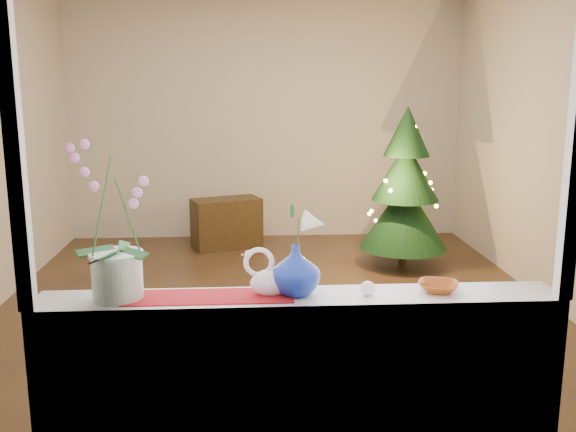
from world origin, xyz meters
name	(u,v)px	position (x,y,z in m)	size (l,w,h in m)	color
ground	(276,308)	(0.00, 0.00, 0.00)	(5.00, 5.00, 0.00)	#321F14
wall_back	(266,121)	(0.00, 2.50, 1.35)	(4.50, 0.10, 2.70)	beige
wall_front	(303,200)	(0.00, -2.50, 1.35)	(4.50, 0.10, 2.70)	beige
wall_right	(560,139)	(2.25, 0.00, 1.35)	(0.10, 5.00, 2.70)	beige
window_apron	(301,411)	(0.00, -2.46, 0.44)	(2.20, 0.08, 0.88)	white
windowsill	(300,300)	(0.00, -2.37, 0.90)	(2.20, 0.26, 0.04)	white
window_frame	(303,108)	(0.00, -2.47, 1.70)	(2.22, 0.06, 1.60)	white
runner	(209,297)	(-0.38, -2.37, 0.92)	(0.70, 0.20, 0.01)	maroon
orchid_pot	(114,221)	(-0.75, -2.37, 1.25)	(0.22, 0.22, 0.65)	beige
swan	(270,273)	(-0.12, -2.36, 1.02)	(0.23, 0.11, 0.20)	white
blue_vase	(296,266)	(-0.02, -2.35, 1.04)	(0.24, 0.24, 0.25)	navy
lily	(296,215)	(-0.02, -2.35, 1.26)	(0.14, 0.08, 0.19)	silver
paperweight	(368,288)	(0.28, -2.39, 0.95)	(0.06, 0.06, 0.06)	white
amber_dish	(438,288)	(0.59, -2.36, 0.94)	(0.14, 0.14, 0.04)	#954014
xmas_tree	(405,187)	(1.32, 1.16, 0.79)	(0.86, 0.86, 1.57)	black
side_table	(227,223)	(-0.45, 1.98, 0.27)	(0.73, 0.36, 0.55)	black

